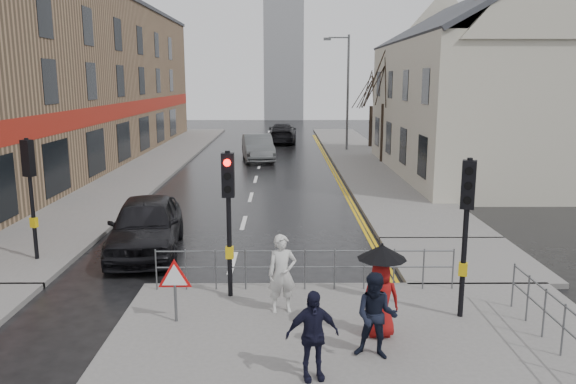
{
  "coord_description": "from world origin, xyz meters",
  "views": [
    {
      "loc": [
        1.44,
        -12.16,
        5.09
      ],
      "look_at": [
        1.57,
        3.15,
        2.01
      ],
      "focal_mm": 35.0,
      "sensor_mm": 36.0,
      "label": 1
    }
  ],
  "objects_px": {
    "pedestrian_with_umbrella": "(381,284)",
    "car_mid": "(258,148)",
    "pedestrian_d": "(312,335)",
    "car_parked": "(146,225)",
    "pedestrian_b": "(376,316)",
    "pedestrian_a": "(282,274)"
  },
  "relations": [
    {
      "from": "pedestrian_a",
      "to": "car_mid",
      "type": "height_order",
      "value": "pedestrian_a"
    },
    {
      "from": "pedestrian_with_umbrella",
      "to": "car_mid",
      "type": "distance_m",
      "value": 25.44
    },
    {
      "from": "pedestrian_with_umbrella",
      "to": "car_mid",
      "type": "bearing_deg",
      "value": 97.91
    },
    {
      "from": "pedestrian_a",
      "to": "pedestrian_with_umbrella",
      "type": "xyz_separation_m",
      "value": [
        1.91,
        -1.21,
        0.21
      ]
    },
    {
      "from": "pedestrian_with_umbrella",
      "to": "pedestrian_d",
      "type": "relative_size",
      "value": 1.2
    },
    {
      "from": "car_parked",
      "to": "pedestrian_d",
      "type": "bearing_deg",
      "value": -65.31
    },
    {
      "from": "pedestrian_b",
      "to": "pedestrian_d",
      "type": "height_order",
      "value": "pedestrian_b"
    },
    {
      "from": "pedestrian_a",
      "to": "pedestrian_with_umbrella",
      "type": "relative_size",
      "value": 0.92
    },
    {
      "from": "pedestrian_with_umbrella",
      "to": "pedestrian_d",
      "type": "xyz_separation_m",
      "value": [
        -1.41,
        -1.58,
        -0.29
      ]
    },
    {
      "from": "car_mid",
      "to": "car_parked",
      "type": "bearing_deg",
      "value": -105.14
    },
    {
      "from": "pedestrian_with_umbrella",
      "to": "pedestrian_a",
      "type": "bearing_deg",
      "value": 147.79
    },
    {
      "from": "pedestrian_d",
      "to": "pedestrian_a",
      "type": "bearing_deg",
      "value": 88.43
    },
    {
      "from": "pedestrian_a",
      "to": "pedestrian_with_umbrella",
      "type": "height_order",
      "value": "pedestrian_with_umbrella"
    },
    {
      "from": "pedestrian_d",
      "to": "car_mid",
      "type": "bearing_deg",
      "value": 82.57
    },
    {
      "from": "pedestrian_b",
      "to": "pedestrian_with_umbrella",
      "type": "xyz_separation_m",
      "value": [
        0.23,
        0.86,
        0.27
      ]
    },
    {
      "from": "pedestrian_b",
      "to": "car_mid",
      "type": "bearing_deg",
      "value": 112.62
    },
    {
      "from": "pedestrian_d",
      "to": "car_parked",
      "type": "distance_m",
      "value": 8.77
    },
    {
      "from": "pedestrian_a",
      "to": "pedestrian_b",
      "type": "distance_m",
      "value": 2.67
    },
    {
      "from": "pedestrian_with_umbrella",
      "to": "car_mid",
      "type": "height_order",
      "value": "pedestrian_with_umbrella"
    },
    {
      "from": "pedestrian_a",
      "to": "car_parked",
      "type": "distance_m",
      "value": 6.22
    },
    {
      "from": "pedestrian_b",
      "to": "car_parked",
      "type": "distance_m",
      "value": 8.88
    },
    {
      "from": "pedestrian_d",
      "to": "pedestrian_b",
      "type": "bearing_deg",
      "value": 19.51
    }
  ]
}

